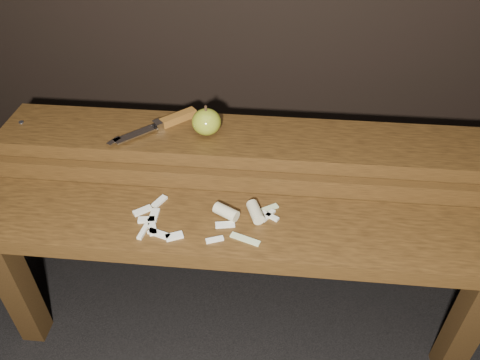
# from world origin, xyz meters

# --- Properties ---
(ground) EXTENTS (60.00, 60.00, 0.00)m
(ground) POSITION_xyz_m (0.00, 0.00, 0.00)
(ground) COLOR black
(bench_front_tier) EXTENTS (1.20, 0.20, 0.42)m
(bench_front_tier) POSITION_xyz_m (0.00, -0.06, 0.35)
(bench_front_tier) COLOR black
(bench_front_tier) RESTS_ON ground
(bench_rear_tier) EXTENTS (1.20, 0.21, 0.50)m
(bench_rear_tier) POSITION_xyz_m (0.00, 0.17, 0.41)
(bench_rear_tier) COLOR black
(bench_rear_tier) RESTS_ON ground
(apple) EXTENTS (0.07, 0.07, 0.08)m
(apple) POSITION_xyz_m (-0.09, 0.17, 0.53)
(apple) COLOR olive
(apple) RESTS_ON bench_rear_tier
(knife) EXTENTS (0.19, 0.18, 0.02)m
(knife) POSITION_xyz_m (-0.19, 0.19, 0.51)
(knife) COLOR brown
(knife) RESTS_ON bench_rear_tier
(apple_scraps) EXTENTS (0.32, 0.14, 0.03)m
(apple_scraps) POSITION_xyz_m (-0.03, -0.04, 0.43)
(apple_scraps) COLOR beige
(apple_scraps) RESTS_ON bench_front_tier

